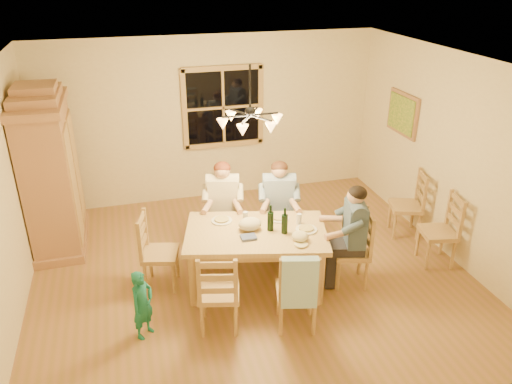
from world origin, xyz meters
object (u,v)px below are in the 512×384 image
object	(u,v)px
adult_slate_man	(353,224)
chair_spare_back	(404,215)
child	(143,304)
chair_end_right	(350,262)
armoire	(51,175)
wine_bottle_a	(270,218)
chandelier	(250,120)
chair_end_left	(161,264)
dining_table	(256,238)
chair_far_left	(224,232)
chair_near_right	(296,302)
wine_bottle_b	(285,221)
chair_far_right	(278,231)
chair_spare_front	(436,242)
adult_plaid_man	(279,196)
adult_woman	(223,197)
chair_near_left	(219,304)

from	to	relation	value
adult_slate_man	chair_spare_back	size ratio (longest dim) A/B	0.88
child	chair_end_right	bearing A→B (deg)	-37.92
armoire	wine_bottle_a	distance (m)	3.14
chandelier	chair_end_left	xyz separation A→B (m)	(-1.14, 0.04, -1.77)
armoire	dining_table	distance (m)	3.01
chair_far_left	chair_near_right	xyz separation A→B (m)	(0.43, -1.76, 0.00)
chair_near_right	wine_bottle_b	world-z (taller)	wine_bottle_b
armoire	chair_end_left	bearing A→B (deg)	-48.53
chandelier	chair_end_right	distance (m)	2.17
chair_far_right	chair_spare_back	size ratio (longest dim) A/B	1.00
armoire	wine_bottle_b	xyz separation A→B (m)	(2.74, -1.87, -0.13)
dining_table	chair_spare_back	distance (m)	2.55
chair_far_left	chair_spare_front	xyz separation A→B (m)	(2.66, -1.04, 0.00)
chair_end_right	chair_spare_back	xyz separation A→B (m)	(1.31, 0.92, 0.00)
chair_near_right	chair_end_right	bearing A→B (deg)	46.74
chair_far_left	adult_plaid_man	world-z (taller)	adult_plaid_man
armoire	chair_spare_back	world-z (taller)	armoire
armoire	chair_end_left	world-z (taller)	armoire
chair_far_right	chair_end_left	world-z (taller)	same
chair_spare_back	wine_bottle_a	bearing A→B (deg)	123.97
chair_far_right	chair_near_right	world-z (taller)	same
adult_plaid_man	wine_bottle_b	world-z (taller)	adult_plaid_man
adult_slate_man	chair_spare_front	distance (m)	1.42
chair_far_left	adult_slate_man	xyz separation A→B (m)	(1.36, -1.16, 0.54)
armoire	chair_near_right	world-z (taller)	armoire
chandelier	chair_far_left	distance (m)	1.90
armoire	chair_near_right	xyz separation A→B (m)	(2.64, -2.62, -0.75)
chair_end_left	chair_spare_back	world-z (taller)	same
dining_table	child	size ratio (longest dim) A/B	2.36
adult_slate_man	wine_bottle_b	xyz separation A→B (m)	(-0.83, 0.15, 0.08)
adult_woman	chair_spare_back	bearing A→B (deg)	-171.17
chair_end_left	adult_slate_man	size ratio (longest dim) A/B	1.13
wine_bottle_a	chair_spare_front	world-z (taller)	wine_bottle_a
chair_far_right	chair_near_right	size ratio (longest dim) A/B	1.00
chair_far_right	child	bearing A→B (deg)	47.76
armoire	chair_far_left	xyz separation A→B (m)	(2.21, -0.86, -0.75)
adult_slate_man	dining_table	bearing A→B (deg)	90.00
chair_near_right	adult_plaid_man	distance (m)	1.69
adult_woman	wine_bottle_a	size ratio (longest dim) A/B	2.65
chair_end_left	chair_end_right	world-z (taller)	same
wine_bottle_a	adult_woman	bearing A→B (deg)	113.33
chair_far_right	chair_end_left	size ratio (longest dim) A/B	1.00
adult_woman	adult_plaid_man	distance (m)	0.75
adult_slate_man	wine_bottle_a	distance (m)	1.00
chair_near_left	chair_near_right	world-z (taller)	same
chair_end_left	adult_woman	size ratio (longest dim) A/B	1.13
chair_far_right	adult_plaid_man	distance (m)	0.54
chair_end_right	chair_spare_front	xyz separation A→B (m)	(1.31, 0.12, 0.00)
adult_woman	chair_far_right	bearing A→B (deg)	-180.00
chandelier	chair_near_right	size ratio (longest dim) A/B	0.78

